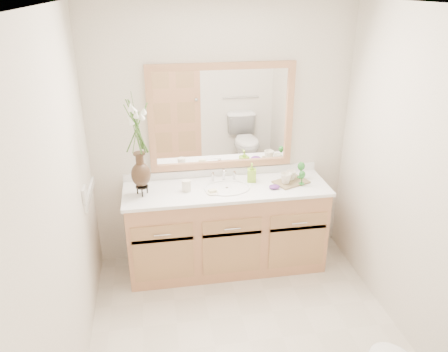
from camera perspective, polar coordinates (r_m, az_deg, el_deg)
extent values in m
plane|color=beige|center=(3.57, 3.29, -20.76)|extent=(2.60, 2.60, 0.00)
cube|color=white|center=(2.55, 4.63, 21.36)|extent=(2.40, 2.60, 0.02)
cube|color=white|center=(4.04, -0.34, 4.96)|extent=(2.40, 0.02, 2.40)
cube|color=white|center=(2.86, -20.38, -5.02)|extent=(0.02, 2.60, 2.40)
cube|color=white|center=(3.33, 24.39, -1.53)|extent=(0.02, 2.60, 2.40)
cube|color=tan|center=(4.12, 0.33, -6.92)|extent=(1.80, 0.55, 0.80)
cube|color=white|center=(3.92, 0.34, -1.70)|extent=(1.84, 0.57, 0.03)
ellipsoid|color=white|center=(3.92, 0.39, -2.36)|extent=(0.38, 0.30, 0.12)
cylinder|color=silver|center=(4.04, -0.05, 0.16)|extent=(0.02, 0.02, 0.11)
cylinder|color=silver|center=(4.03, -1.45, -0.13)|extent=(0.02, 0.02, 0.08)
cylinder|color=silver|center=(4.06, 1.35, 0.06)|extent=(0.02, 0.02, 0.08)
cube|color=white|center=(3.96, -0.31, 7.68)|extent=(1.20, 0.01, 0.85)
cube|color=tan|center=(3.85, -0.30, 14.17)|extent=(1.32, 0.04, 0.06)
cube|color=tan|center=(4.10, -0.28, 1.54)|extent=(1.32, 0.04, 0.06)
cube|color=tan|center=(3.91, -9.52, 7.12)|extent=(0.06, 0.04, 0.85)
cube|color=tan|center=(4.10, 8.52, 7.98)|extent=(0.06, 0.04, 0.85)
cube|color=white|center=(3.63, -17.76, -2.29)|extent=(0.02, 0.12, 0.12)
cylinder|color=black|center=(3.82, -10.67, -1.35)|extent=(0.11, 0.11, 0.01)
ellipsoid|color=#2F2314|center=(3.77, -10.80, 0.20)|extent=(0.17, 0.17, 0.21)
cylinder|color=#2F2314|center=(3.72, -10.96, 2.12)|extent=(0.07, 0.07, 0.10)
cylinder|color=#4C7A33|center=(3.64, -11.27, 5.82)|extent=(0.06, 0.06, 0.39)
cylinder|color=silver|center=(3.85, -4.93, -1.25)|extent=(0.08, 0.08, 0.10)
cylinder|color=silver|center=(3.81, -1.51, -2.20)|extent=(0.11, 0.11, 0.01)
cube|color=beige|center=(3.80, -1.52, -1.96)|extent=(0.07, 0.06, 0.02)
imported|color=#8DC42E|center=(4.02, 3.63, 0.36)|extent=(0.09, 0.09, 0.16)
ellipsoid|color=#572673|center=(3.91, 6.60, -1.41)|extent=(0.12, 0.11, 0.03)
cube|color=brown|center=(4.05, 8.75, -0.78)|extent=(0.35, 0.30, 0.02)
imported|color=silver|center=(3.98, 8.08, -0.25)|extent=(0.11, 0.10, 0.10)
imported|color=silver|center=(4.07, 8.78, 0.12)|extent=(0.10, 0.09, 0.09)
cylinder|color=#277528|center=(4.01, 10.09, -0.98)|extent=(0.05, 0.05, 0.01)
cylinder|color=#277528|center=(4.00, 10.13, -0.46)|extent=(0.01, 0.01, 0.08)
ellipsoid|color=#277528|center=(3.98, 10.18, 0.21)|extent=(0.06, 0.06, 0.07)
cylinder|color=#277528|center=(4.14, 9.95, -0.13)|extent=(0.06, 0.06, 0.01)
cylinder|color=#277528|center=(4.12, 10.00, 0.48)|extent=(0.01, 0.01, 0.10)
ellipsoid|color=#277528|center=(4.10, 10.06, 1.27)|extent=(0.07, 0.07, 0.08)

